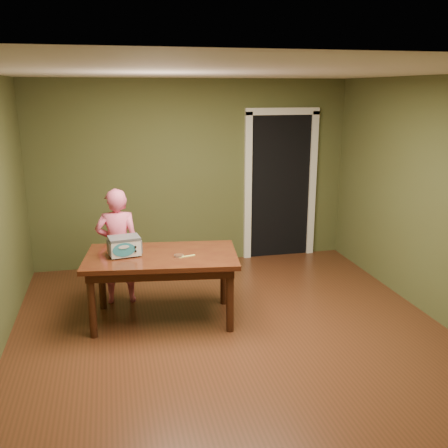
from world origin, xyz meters
name	(u,v)px	position (x,y,z in m)	size (l,w,h in m)	color
floor	(236,341)	(0.00, 0.00, 0.00)	(5.00, 5.00, 0.00)	#512817
room_shell	(237,173)	(0.00, 0.00, 1.71)	(4.52, 5.02, 2.61)	#474F2A
doorway	(274,183)	(1.30, 2.78, 1.06)	(1.10, 0.66, 2.25)	black
dining_table	(162,263)	(-0.66, 0.66, 0.65)	(1.70, 1.10, 0.75)	#3A150D
toy_oven	(124,245)	(-1.04, 0.70, 0.86)	(0.37, 0.27, 0.21)	#4C4F54
baking_pan	(179,256)	(-0.49, 0.54, 0.76)	(0.10, 0.10, 0.02)	silver
spatula	(187,256)	(-0.40, 0.53, 0.75)	(0.18, 0.03, 0.01)	#D0CD5A
child	(118,246)	(-1.10, 1.26, 0.69)	(0.50, 0.33, 1.37)	#F2638D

